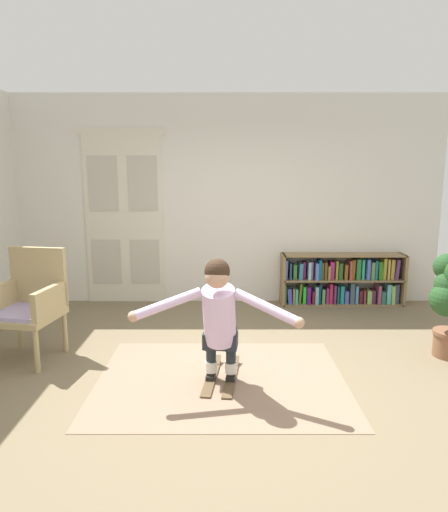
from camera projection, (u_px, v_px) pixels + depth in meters
The scene contains 8 objects.
ground_plane at pixel (229, 380), 4.09m from camera, with size 7.20×7.20×0.00m, color #726349.
back_wall at pixel (226, 201), 6.38m from camera, with size 6.00×0.10×2.90m, color silver.
double_door at pixel (123, 217), 6.36m from camera, with size 1.22×0.05×2.45m.
rug at pixel (220, 379), 4.10m from camera, with size 2.23×1.74×0.01m, color #8C705A.
bookshelf at pixel (341, 281), 6.38m from camera, with size 1.72×0.30×0.72m.
wicker_chair at pixel (28, 302), 4.51m from camera, with size 0.69×0.69×1.10m.
skis_pair at pixel (220, 376), 4.13m from camera, with size 0.36×0.78×0.07m.
person_skier at pixel (218, 314), 3.84m from camera, with size 1.40×0.66×1.09m.
Camera 1 is at (-0.05, -3.81, 1.87)m, focal length 31.75 mm.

